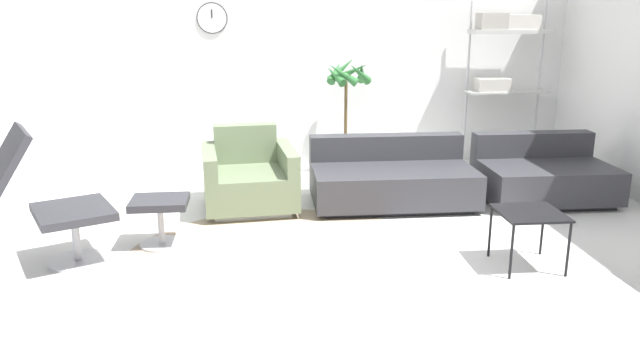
{
  "coord_description": "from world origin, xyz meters",
  "views": [
    {
      "loc": [
        -0.26,
        -4.75,
        1.87
      ],
      "look_at": [
        0.22,
        0.05,
        0.55
      ],
      "focal_mm": 35.0,
      "sensor_mm": 36.0,
      "label": 1
    }
  ],
  "objects_px": {
    "potted_plant": "(346,121)",
    "lounge_chair": "(12,179)",
    "ottoman": "(160,212)",
    "couch_low": "(391,180)",
    "couch_second": "(543,177)",
    "armchair_red": "(249,179)",
    "side_table": "(530,217)",
    "shelf_unit": "(505,46)"
  },
  "relations": [
    {
      "from": "armchair_red",
      "to": "ottoman",
      "type": "bearing_deg",
      "value": 47.77
    },
    {
      "from": "potted_plant",
      "to": "shelf_unit",
      "type": "xyz_separation_m",
      "value": [
        1.9,
        0.15,
        0.83
      ]
    },
    {
      "from": "couch_low",
      "to": "potted_plant",
      "type": "relative_size",
      "value": 1.17
    },
    {
      "from": "couch_second",
      "to": "side_table",
      "type": "xyz_separation_m",
      "value": [
        -0.86,
        -1.62,
        0.15
      ]
    },
    {
      "from": "couch_low",
      "to": "couch_second",
      "type": "xyz_separation_m",
      "value": [
        1.54,
        -0.02,
        0.0
      ]
    },
    {
      "from": "armchair_red",
      "to": "shelf_unit",
      "type": "xyz_separation_m",
      "value": [
        3.02,
        1.41,
        1.15
      ]
    },
    {
      "from": "shelf_unit",
      "to": "side_table",
      "type": "bearing_deg",
      "value": -107.17
    },
    {
      "from": "ottoman",
      "to": "side_table",
      "type": "relative_size",
      "value": 0.98
    },
    {
      "from": "ottoman",
      "to": "couch_second",
      "type": "height_order",
      "value": "couch_second"
    },
    {
      "from": "ottoman",
      "to": "lounge_chair",
      "type": "bearing_deg",
      "value": -154.16
    },
    {
      "from": "shelf_unit",
      "to": "lounge_chair",
      "type": "bearing_deg",
      "value": -148.86
    },
    {
      "from": "potted_plant",
      "to": "lounge_chair",
      "type": "bearing_deg",
      "value": -135.99
    },
    {
      "from": "shelf_unit",
      "to": "armchair_red",
      "type": "bearing_deg",
      "value": -154.97
    },
    {
      "from": "ottoman",
      "to": "shelf_unit",
      "type": "bearing_deg",
      "value": 32.38
    },
    {
      "from": "ottoman",
      "to": "couch_low",
      "type": "distance_m",
      "value": 2.3
    },
    {
      "from": "lounge_chair",
      "to": "couch_low",
      "type": "distance_m",
      "value": 3.36
    },
    {
      "from": "lounge_chair",
      "to": "ottoman",
      "type": "relative_size",
      "value": 2.65
    },
    {
      "from": "couch_low",
      "to": "side_table",
      "type": "bearing_deg",
      "value": 112.63
    },
    {
      "from": "lounge_chair",
      "to": "ottoman",
      "type": "distance_m",
      "value": 1.11
    },
    {
      "from": "ottoman",
      "to": "couch_second",
      "type": "xyz_separation_m",
      "value": [
        3.64,
        0.92,
        -0.06
      ]
    },
    {
      "from": "side_table",
      "to": "couch_low",
      "type": "bearing_deg",
      "value": 112.43
    },
    {
      "from": "ottoman",
      "to": "couch_second",
      "type": "distance_m",
      "value": 3.75
    },
    {
      "from": "couch_low",
      "to": "side_table",
      "type": "xyz_separation_m",
      "value": [
        0.68,
        -1.64,
        0.15
      ]
    },
    {
      "from": "couch_low",
      "to": "shelf_unit",
      "type": "relative_size",
      "value": 0.81
    },
    {
      "from": "couch_low",
      "to": "side_table",
      "type": "distance_m",
      "value": 1.79
    },
    {
      "from": "lounge_chair",
      "to": "side_table",
      "type": "height_order",
      "value": "lounge_chair"
    },
    {
      "from": "armchair_red",
      "to": "side_table",
      "type": "xyz_separation_m",
      "value": [
        2.07,
        -1.65,
        0.11
      ]
    },
    {
      "from": "couch_second",
      "to": "side_table",
      "type": "relative_size",
      "value": 2.72
    },
    {
      "from": "couch_low",
      "to": "potted_plant",
      "type": "height_order",
      "value": "potted_plant"
    },
    {
      "from": "couch_second",
      "to": "shelf_unit",
      "type": "relative_size",
      "value": 0.64
    },
    {
      "from": "side_table",
      "to": "shelf_unit",
      "type": "bearing_deg",
      "value": 72.83
    },
    {
      "from": "armchair_red",
      "to": "couch_second",
      "type": "relative_size",
      "value": 0.77
    },
    {
      "from": "couch_low",
      "to": "shelf_unit",
      "type": "height_order",
      "value": "shelf_unit"
    },
    {
      "from": "ottoman",
      "to": "armchair_red",
      "type": "height_order",
      "value": "armchair_red"
    },
    {
      "from": "lounge_chair",
      "to": "couch_low",
      "type": "bearing_deg",
      "value": 88.86
    },
    {
      "from": "armchair_red",
      "to": "couch_second",
      "type": "distance_m",
      "value": 2.94
    },
    {
      "from": "armchair_red",
      "to": "couch_second",
      "type": "bearing_deg",
      "value": 173.67
    },
    {
      "from": "armchair_red",
      "to": "couch_low",
      "type": "bearing_deg",
      "value": 173.9
    },
    {
      "from": "side_table",
      "to": "shelf_unit",
      "type": "relative_size",
      "value": 0.24
    },
    {
      "from": "couch_second",
      "to": "shelf_unit",
      "type": "distance_m",
      "value": 1.87
    },
    {
      "from": "ottoman",
      "to": "potted_plant",
      "type": "relative_size",
      "value": 0.34
    },
    {
      "from": "couch_low",
      "to": "couch_second",
      "type": "bearing_deg",
      "value": 179.45
    }
  ]
}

